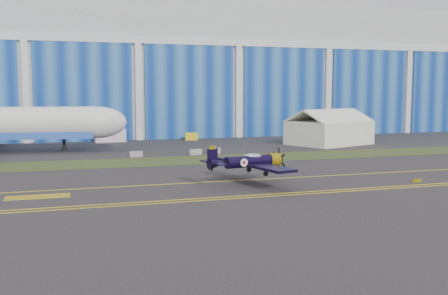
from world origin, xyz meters
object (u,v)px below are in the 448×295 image
object	(u,v)px
tent	(329,127)
shipping_container	(110,135)
warbird	(249,161)
tug	(191,136)

from	to	relation	value
tent	shipping_container	world-z (taller)	tent
warbird	shipping_container	distance (m)	55.08
shipping_container	tug	distance (m)	16.70
warbird	shipping_container	world-z (taller)	warbird
tent	warbird	bearing A→B (deg)	-150.13
tent	shipping_container	xyz separation A→B (m)	(-39.68, 17.55, -2.10)
tent	tug	world-z (taller)	tent
warbird	tent	distance (m)	47.20
shipping_container	tug	xyz separation A→B (m)	(16.68, -0.68, -0.55)
warbird	tug	xyz separation A→B (m)	(6.77, 53.48, -1.76)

